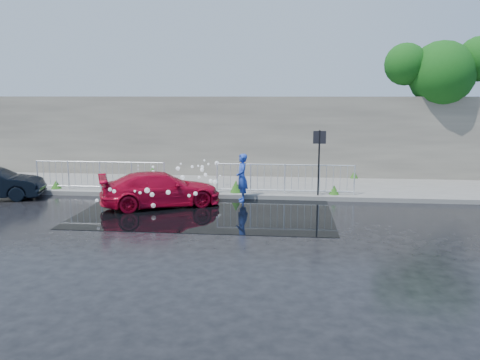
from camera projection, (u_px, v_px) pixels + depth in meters
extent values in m
plane|color=black|center=(185.00, 219.00, 14.22)|extent=(90.00, 90.00, 0.00)
cube|color=#60615C|center=(211.00, 185.00, 19.10)|extent=(30.00, 4.00, 0.15)
cube|color=#60615C|center=(202.00, 196.00, 17.14)|extent=(30.00, 0.25, 0.16)
cube|color=#605B51|center=(218.00, 136.00, 20.93)|extent=(30.00, 0.60, 3.50)
cube|color=black|center=(206.00, 211.00, 15.15)|extent=(8.00, 5.00, 0.01)
cylinder|color=black|center=(319.00, 165.00, 16.62)|extent=(0.06, 0.06, 2.50)
cube|color=black|center=(320.00, 137.00, 16.44)|extent=(0.45, 0.04, 0.45)
cylinder|color=#332114|center=(444.00, 123.00, 20.81)|extent=(0.36, 0.36, 5.00)
sphere|color=#0F3F10|center=(442.00, 74.00, 19.70)|extent=(2.76, 2.76, 2.76)
sphere|color=#0F3F10|center=(480.00, 59.00, 19.45)|extent=(1.87, 1.87, 1.87)
sphere|color=#0F3F10|center=(406.00, 64.00, 19.78)|extent=(1.79, 1.79, 1.79)
cylinder|color=silver|center=(37.00, 174.00, 18.02)|extent=(0.05, 0.05, 1.10)
cylinder|color=silver|center=(164.00, 177.00, 17.52)|extent=(0.05, 0.05, 1.10)
cylinder|color=silver|center=(99.00, 162.00, 17.68)|extent=(5.00, 0.04, 0.04)
cylinder|color=silver|center=(101.00, 187.00, 17.85)|extent=(5.00, 0.04, 0.04)
cylinder|color=silver|center=(217.00, 178.00, 17.33)|extent=(0.05, 0.05, 1.10)
cylinder|color=silver|center=(354.00, 180.00, 16.83)|extent=(0.05, 0.05, 1.10)
cylinder|color=silver|center=(285.00, 165.00, 16.99)|extent=(5.00, 0.04, 0.04)
cylinder|color=silver|center=(284.00, 190.00, 17.16)|extent=(5.00, 0.04, 0.04)
cone|color=#285717|center=(56.00, 184.00, 18.07)|extent=(0.40, 0.40, 0.32)
cone|color=#285717|center=(152.00, 187.00, 17.69)|extent=(0.36, 0.36, 0.31)
cone|color=#285717|center=(236.00, 186.00, 17.36)|extent=(0.44, 0.44, 0.45)
cone|color=#285717|center=(334.00, 190.00, 17.02)|extent=(0.38, 0.38, 0.33)
cone|color=#285717|center=(152.00, 171.00, 21.21)|extent=(0.42, 0.42, 0.34)
cone|color=#285717|center=(354.00, 175.00, 20.33)|extent=(0.34, 0.34, 0.30)
sphere|color=white|center=(135.00, 177.00, 17.82)|extent=(0.13, 0.13, 0.13)
sphere|color=white|center=(126.00, 192.00, 16.96)|extent=(0.06, 0.06, 0.06)
sphere|color=white|center=(178.00, 169.00, 18.00)|extent=(0.16, 0.16, 0.16)
sphere|color=white|center=(208.00, 164.00, 18.73)|extent=(0.09, 0.09, 0.09)
sphere|color=white|center=(145.00, 186.00, 17.16)|extent=(0.08, 0.08, 0.08)
sphere|color=white|center=(192.00, 167.00, 18.25)|extent=(0.12, 0.12, 0.12)
sphere|color=white|center=(215.00, 182.00, 17.23)|extent=(0.18, 0.18, 0.18)
sphere|color=white|center=(179.00, 168.00, 18.06)|extent=(0.10, 0.10, 0.10)
sphere|color=white|center=(183.00, 179.00, 17.25)|extent=(0.07, 0.07, 0.07)
sphere|color=white|center=(137.00, 188.00, 17.07)|extent=(0.09, 0.09, 0.09)
sphere|color=white|center=(199.00, 177.00, 17.71)|extent=(0.11, 0.11, 0.11)
sphere|color=white|center=(138.00, 169.00, 18.54)|extent=(0.06, 0.06, 0.06)
sphere|color=white|center=(207.00, 188.00, 16.85)|extent=(0.15, 0.15, 0.15)
sphere|color=white|center=(153.00, 167.00, 18.58)|extent=(0.11, 0.11, 0.11)
sphere|color=white|center=(153.00, 172.00, 17.75)|extent=(0.13, 0.13, 0.13)
sphere|color=white|center=(181.00, 164.00, 18.88)|extent=(0.09, 0.09, 0.09)
sphere|color=white|center=(154.00, 178.00, 17.72)|extent=(0.13, 0.13, 0.13)
sphere|color=white|center=(134.00, 188.00, 17.19)|extent=(0.10, 0.10, 0.10)
sphere|color=white|center=(220.00, 176.00, 17.39)|extent=(0.07, 0.07, 0.07)
sphere|color=white|center=(158.00, 174.00, 18.12)|extent=(0.18, 0.18, 0.18)
sphere|color=white|center=(204.00, 160.00, 18.92)|extent=(0.08, 0.08, 0.08)
sphere|color=white|center=(183.00, 177.00, 17.73)|extent=(0.18, 0.18, 0.18)
sphere|color=white|center=(138.00, 166.00, 18.58)|extent=(0.07, 0.07, 0.07)
sphere|color=white|center=(205.00, 175.00, 17.71)|extent=(0.14, 0.14, 0.14)
sphere|color=white|center=(132.00, 177.00, 17.91)|extent=(0.13, 0.13, 0.13)
sphere|color=white|center=(202.00, 167.00, 18.41)|extent=(0.14, 0.14, 0.14)
sphere|color=white|center=(198.00, 166.00, 18.15)|extent=(0.08, 0.08, 0.08)
sphere|color=white|center=(211.00, 181.00, 17.54)|extent=(0.16, 0.16, 0.16)
sphere|color=white|center=(183.00, 189.00, 16.78)|extent=(0.11, 0.11, 0.11)
sphere|color=white|center=(217.00, 163.00, 18.36)|extent=(0.17, 0.17, 0.17)
sphere|color=white|center=(160.00, 182.00, 17.18)|extent=(0.16, 0.16, 0.16)
sphere|color=white|center=(171.00, 176.00, 17.56)|extent=(0.11, 0.11, 0.11)
sphere|color=white|center=(161.00, 185.00, 17.31)|extent=(0.07, 0.07, 0.07)
sphere|color=white|center=(202.00, 170.00, 17.86)|extent=(0.15, 0.15, 0.15)
sphere|color=white|center=(147.00, 190.00, 13.87)|extent=(0.17, 0.17, 0.17)
sphere|color=white|center=(195.00, 194.00, 14.22)|extent=(0.13, 0.13, 0.13)
sphere|color=white|center=(110.00, 190.00, 14.28)|extent=(0.12, 0.12, 0.12)
sphere|color=white|center=(140.00, 193.00, 14.46)|extent=(0.10, 0.10, 0.10)
sphere|color=white|center=(189.00, 196.00, 14.14)|extent=(0.10, 0.10, 0.10)
sphere|color=white|center=(168.00, 192.00, 13.98)|extent=(0.14, 0.14, 0.14)
sphere|color=white|center=(105.00, 198.00, 14.84)|extent=(0.15, 0.15, 0.15)
sphere|color=white|center=(135.00, 191.00, 14.12)|extent=(0.07, 0.07, 0.07)
sphere|color=white|center=(111.00, 203.00, 15.05)|extent=(0.10, 0.10, 0.10)
sphere|color=white|center=(148.00, 192.00, 14.37)|extent=(0.06, 0.06, 0.06)
sphere|color=white|center=(97.00, 200.00, 14.64)|extent=(0.11, 0.11, 0.11)
sphere|color=white|center=(114.00, 191.00, 14.39)|extent=(0.12, 0.12, 0.12)
sphere|color=white|center=(152.00, 195.00, 14.58)|extent=(0.15, 0.15, 0.15)
sphere|color=white|center=(153.00, 206.00, 15.03)|extent=(0.15, 0.15, 0.15)
imported|color=#AA0623|center=(161.00, 189.00, 15.80)|extent=(4.32, 3.11, 1.16)
imported|color=#2445B6|center=(242.00, 178.00, 16.50)|extent=(0.53, 0.69, 1.69)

